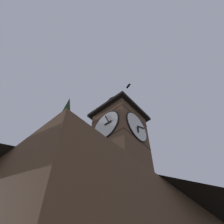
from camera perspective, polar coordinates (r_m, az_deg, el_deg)
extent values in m
pyramid|color=black|center=(12.78, 4.40, -25.63)|extent=(16.45, 9.19, 2.46)
cube|color=brown|center=(15.34, 2.42, -10.38)|extent=(3.33, 3.33, 6.56)
cube|color=#432E20|center=(13.99, 2.75, -18.57)|extent=(3.37, 3.37, 0.10)
cube|color=#432E20|center=(15.32, 2.43, -10.48)|extent=(3.37, 3.37, 0.10)
cube|color=#432E20|center=(16.90, 2.17, -3.78)|extent=(3.37, 3.37, 0.10)
cylinder|color=white|center=(15.36, 7.19, -4.26)|extent=(2.52, 0.10, 2.52)
torus|color=black|center=(15.35, 7.26, -4.22)|extent=(2.62, 0.10, 2.62)
cube|color=black|center=(15.10, 7.59, -4.94)|extent=(0.14, 0.04, 0.63)
cube|color=black|center=(15.76, 8.42, -4.39)|extent=(0.97, 0.04, 0.50)
sphere|color=black|center=(15.31, 7.52, -4.07)|extent=(0.10, 0.10, 0.10)
cylinder|color=white|center=(15.12, -1.80, -3.85)|extent=(0.10, 2.52, 2.52)
torus|color=black|center=(15.11, -1.86, -3.80)|extent=(0.10, 2.62, 2.62)
cube|color=black|center=(14.91, -1.16, -3.12)|extent=(0.04, 0.63, 0.13)
cube|color=black|center=(15.30, -1.44, -2.02)|extent=(0.04, 0.48, 0.98)
sphere|color=black|center=(15.06, -2.08, -3.63)|extent=(0.10, 0.10, 0.10)
cube|color=black|center=(17.59, 2.08, -1.47)|extent=(4.03, 4.03, 0.25)
cylinder|color=tan|center=(18.20, 2.01, 0.37)|extent=(2.16, 2.16, 1.42)
cylinder|color=#2D2319|center=(17.81, 2.05, -0.79)|extent=(2.22, 2.22, 0.10)
cylinder|color=#2D2319|center=(18.07, 2.02, -0.01)|extent=(2.22, 2.22, 0.10)
cylinder|color=#2D2319|center=(18.33, 1.99, 0.74)|extent=(2.22, 2.22, 0.10)
cylinder|color=#2D2319|center=(18.60, 1.96, 1.48)|extent=(2.22, 2.22, 0.10)
cone|color=#2D3847|center=(19.14, 1.91, 2.91)|extent=(2.46, 2.46, 1.09)
sphere|color=#424C5B|center=(19.64, 1.86, 4.11)|extent=(0.16, 0.16, 0.16)
cone|color=#1A3023|center=(17.15, -18.58, -21.34)|extent=(4.36, 4.36, 5.00)
cone|color=#1C371A|center=(18.57, -16.32, -12.98)|extent=(3.47, 3.47, 4.81)
cone|color=#172F20|center=(20.37, -14.54, -5.91)|extent=(2.58, 2.58, 4.64)
cone|color=#1D341A|center=(22.53, -13.05, 0.17)|extent=(1.69, 1.69, 4.74)
cone|color=#123316|center=(22.81, 10.77, -28.57)|extent=(3.70, 3.70, 3.37)
cone|color=#16331A|center=(23.63, 9.94, -23.28)|extent=(2.74, 2.74, 3.44)
cone|color=#13321C|center=(24.65, 9.21, -18.32)|extent=(1.78, 1.78, 3.56)
ellipsoid|color=black|center=(20.98, 4.77, 7.54)|extent=(0.34, 0.26, 0.17)
cube|color=black|center=(20.91, 5.01, 7.84)|extent=(0.30, 0.37, 0.10)
cube|color=black|center=(21.05, 4.54, 7.23)|extent=(0.30, 0.37, 0.10)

